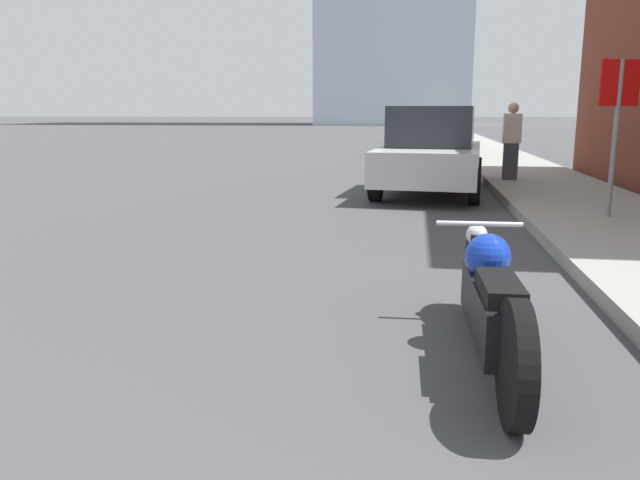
# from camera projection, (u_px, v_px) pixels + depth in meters

# --- Properties ---
(sidewalk) EXTENTS (2.35, 240.00, 0.15)m
(sidewalk) POSITION_uv_depth(u_px,v_px,m) (460.00, 136.00, 38.19)
(sidewalk) COLOR gray
(sidewalk) RESTS_ON ground_plane
(motorcycle) EXTENTS (0.62, 2.37, 0.77)m
(motorcycle) POSITION_uv_depth(u_px,v_px,m) (491.00, 300.00, 3.93)
(motorcycle) COLOR black
(motorcycle) RESTS_ON ground_plane
(parked_car_silver) EXTENTS (2.24, 4.68, 1.65)m
(parked_car_silver) POSITION_uv_depth(u_px,v_px,m) (432.00, 151.00, 12.01)
(parked_car_silver) COLOR #BCBCC1
(parked_car_silver) RESTS_ON ground_plane
(parked_car_green) EXTENTS (1.99, 4.31, 1.65)m
(parked_car_green) POSITION_uv_depth(u_px,v_px,m) (429.00, 132.00, 22.08)
(parked_car_green) COLOR #1E6B33
(parked_car_green) RESTS_ON ground_plane
(parked_car_yellow) EXTENTS (2.11, 4.03, 1.82)m
(parked_car_yellow) POSITION_uv_depth(u_px,v_px,m) (420.00, 125.00, 32.52)
(parked_car_yellow) COLOR gold
(parked_car_yellow) RESTS_ON ground_plane
(stop_sign) EXTENTS (0.57, 0.26, 2.08)m
(stop_sign) POSITION_uv_depth(u_px,v_px,m) (617.00, 111.00, 8.26)
(stop_sign) COLOR slate
(stop_sign) RESTS_ON sidewalk
(pedestrian) EXTENTS (0.36, 0.22, 1.59)m
(pedestrian) POSITION_uv_depth(u_px,v_px,m) (512.00, 141.00, 13.02)
(pedestrian) COLOR #38383D
(pedestrian) RESTS_ON sidewalk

